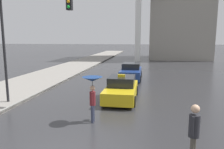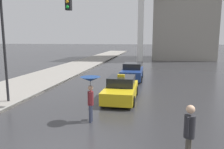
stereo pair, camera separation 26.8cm
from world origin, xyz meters
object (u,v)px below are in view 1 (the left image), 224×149
object	(u,v)px
pedestrian_man	(194,129)
monument_cross	(138,5)
traffic_light	(28,27)
taxi	(121,89)
pedestrian_with_umbrella	(92,87)
sedan_red	(131,72)

from	to	relation	value
pedestrian_man	monument_cross	size ratio (longest dim) A/B	0.11
pedestrian_man	traffic_light	bearing A→B (deg)	-95.88
taxi	pedestrian_with_umbrella	world-z (taller)	pedestrian_with_umbrella
sedan_red	traffic_light	distance (m)	10.90
pedestrian_with_umbrella	pedestrian_man	bearing A→B (deg)	-128.30
pedestrian_man	monument_cross	world-z (taller)	monument_cross
sedan_red	monument_cross	world-z (taller)	monument_cross
taxi	sedan_red	world-z (taller)	taxi
taxi	traffic_light	xyz separation A→B (m)	(-4.77, -2.19, 3.72)
pedestrian_with_umbrella	traffic_light	xyz separation A→B (m)	(-3.94, 1.80, 2.75)
sedan_red	traffic_light	xyz separation A→B (m)	(-4.84, -9.05, 3.67)
sedan_red	taxi	bearing A→B (deg)	89.42
sedan_red	pedestrian_man	xyz separation A→B (m)	(2.90, -13.65, 0.42)
traffic_light	monument_cross	world-z (taller)	monument_cross
sedan_red	monument_cross	size ratio (longest dim) A/B	0.27
pedestrian_with_umbrella	monument_cross	bearing A→B (deg)	-3.41
pedestrian_with_umbrella	monument_cross	distance (m)	28.75
sedan_red	pedestrian_with_umbrella	bearing A→B (deg)	85.26
taxi	traffic_light	bearing A→B (deg)	24.64
taxi	sedan_red	distance (m)	6.86
taxi	pedestrian_with_umbrella	bearing A→B (deg)	78.24
monument_cross	traffic_light	bearing A→B (deg)	-100.14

